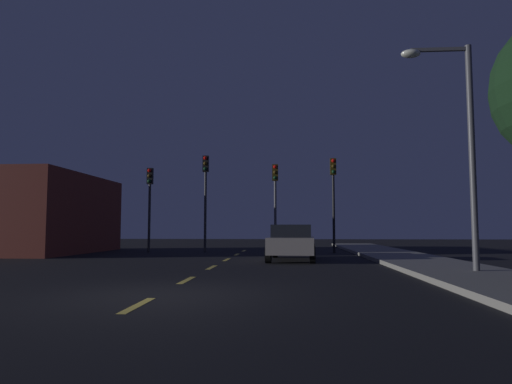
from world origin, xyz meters
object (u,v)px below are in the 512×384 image
at_px(traffic_signal_center_left, 205,185).
at_px(traffic_signal_far_right, 333,187).
at_px(traffic_signal_far_left, 150,193).
at_px(traffic_signal_center_right, 275,190).
at_px(street_lamp_right, 459,133).
at_px(car_stopped_ahead, 292,242).

height_order(traffic_signal_center_left, traffic_signal_far_right, traffic_signal_center_left).
bearing_deg(traffic_signal_center_left, traffic_signal_far_left, -179.98).
bearing_deg(traffic_signal_center_left, traffic_signal_center_right, -0.02).
distance_m(traffic_signal_far_left, traffic_signal_far_right, 10.16).
bearing_deg(traffic_signal_center_right, traffic_signal_far_right, 0.01).
bearing_deg(street_lamp_right, traffic_signal_center_right, 115.56).
distance_m(traffic_signal_center_right, car_stopped_ahead, 6.43).
bearing_deg(traffic_signal_far_right, traffic_signal_center_right, -179.99).
distance_m(traffic_signal_far_left, street_lamp_right, 17.14).
relative_size(traffic_signal_far_right, car_stopped_ahead, 1.16).
distance_m(traffic_signal_far_left, traffic_signal_center_left, 3.17).
bearing_deg(traffic_signal_center_right, traffic_signal_far_left, -180.00).
xyz_separation_m(traffic_signal_far_left, car_stopped_ahead, (7.85, -5.80, -2.54)).
bearing_deg(car_stopped_ahead, traffic_signal_center_left, 129.06).
xyz_separation_m(traffic_signal_center_left, street_lamp_right, (9.43, -11.64, 0.30)).
height_order(traffic_signal_far_left, traffic_signal_center_left, traffic_signal_center_left).
distance_m(traffic_signal_center_left, car_stopped_ahead, 8.04).
height_order(traffic_signal_far_right, street_lamp_right, street_lamp_right).
height_order(traffic_signal_center_right, car_stopped_ahead, traffic_signal_center_right).
xyz_separation_m(traffic_signal_center_right, traffic_signal_far_right, (3.16, 0.00, 0.19)).
bearing_deg(car_stopped_ahead, traffic_signal_far_right, 68.28).
bearing_deg(car_stopped_ahead, street_lamp_right, -51.04).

